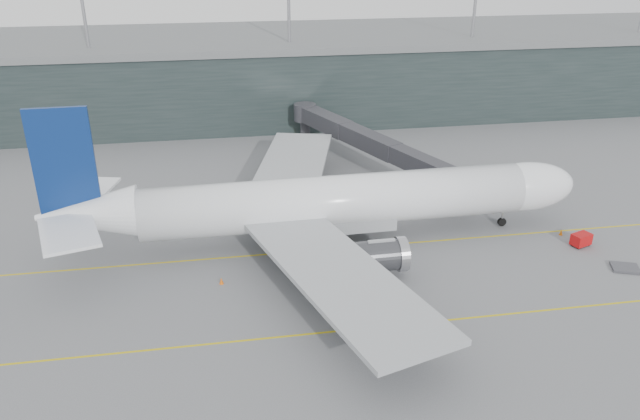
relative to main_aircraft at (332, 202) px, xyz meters
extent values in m
plane|color=#59595E|center=(-3.67, 1.82, -4.98)|extent=(320.00, 320.00, 0.00)
cube|color=gold|center=(-3.67, -2.18, -4.97)|extent=(160.00, 0.25, 0.02)
cube|color=gold|center=(-3.67, -18.18, -4.97)|extent=(160.00, 0.25, 0.02)
cube|color=gold|center=(1.33, 21.82, -4.97)|extent=(0.25, 60.00, 0.02)
cube|color=#1D2828|center=(-3.67, 59.82, 2.02)|extent=(240.00, 35.00, 14.00)
cube|color=slate|center=(-3.67, 59.82, 9.62)|extent=(240.00, 36.00, 1.20)
cylinder|color=#9E9EA3|center=(-33.67, 49.82, 17.02)|extent=(0.60, 0.60, 14.00)
cylinder|color=#9E9EA3|center=(1.33, 49.82, 17.02)|extent=(0.60, 0.60, 14.00)
cylinder|color=white|center=(0.45, 0.01, 0.16)|extent=(44.71, 6.92, 6.01)
ellipsoid|color=white|center=(24.20, 0.49, 0.16)|extent=(12.74, 6.27, 6.01)
cone|color=white|center=(-27.18, -0.55, 0.84)|extent=(10.78, 5.99, 5.77)
cube|color=#9BA0A4|center=(-0.52, -0.01, -2.17)|extent=(15.61, 5.16, 1.94)
cube|color=black|center=(27.88, 0.57, 1.13)|extent=(2.19, 2.95, 0.78)
cube|color=#9BA0A4|center=(-2.15, -15.07, -0.81)|extent=(16.63, 29.44, 0.53)
cylinder|color=#36373B|center=(2.57, -9.16, -2.46)|extent=(6.85, 3.53, 3.39)
cube|color=#9BA0A4|center=(-2.76, 14.97, -0.81)|extent=(15.63, 29.41, 0.53)
cylinder|color=#36373B|center=(2.20, 9.26, -2.46)|extent=(6.85, 3.53, 3.39)
cube|color=navy|center=(-28.63, -0.58, 6.95)|extent=(6.31, 0.61, 11.63)
cube|color=white|center=(-28.04, -5.90, 1.32)|extent=(7.55, 9.86, 0.34)
cube|color=white|center=(-28.25, 4.76, 1.32)|extent=(7.26, 9.75, 0.34)
cylinder|color=black|center=(21.77, 0.44, -4.45)|extent=(1.07, 0.41, 1.07)
cylinder|color=#9E9EA3|center=(21.77, 0.44, -3.72)|extent=(0.29, 0.29, 2.52)
cylinder|color=black|center=(-3.33, -4.72, -4.35)|extent=(1.27, 0.51, 1.26)
cylinder|color=black|center=(-3.52, 4.58, -4.35)|extent=(1.27, 0.51, 1.26)
cube|color=#2E2E34|center=(17.63, 2.68, -0.12)|extent=(4.20, 4.41, 2.72)
cube|color=#2E2E34|center=(14.57, 10.13, -0.12)|extent=(7.05, 12.60, 2.43)
cube|color=#2E2E34|center=(9.76, 21.80, -0.12)|extent=(7.27, 12.69, 2.52)
cube|color=#2E2E34|center=(4.96, 33.47, -0.12)|extent=(7.50, 12.78, 2.62)
cylinder|color=#9E9EA3|center=(14.31, 10.76, -3.13)|extent=(0.49, 0.49, 3.69)
cube|color=#36373B|center=(14.31, 10.76, -4.64)|extent=(2.35, 2.09, 0.68)
cylinder|color=#2E2E34|center=(17.63, 42.32, -0.12)|extent=(3.88, 3.88, 2.91)
cylinder|color=#2E2E34|center=(17.63, 42.32, -3.23)|extent=(1.75, 1.75, 3.50)
cube|color=#B20C0E|center=(28.60, -6.21, -4.11)|extent=(2.61, 2.12, 1.33)
cylinder|color=black|center=(28.00, -6.97, -4.77)|extent=(0.44, 0.28, 0.41)
cylinder|color=black|center=(29.54, -6.42, -4.77)|extent=(0.44, 0.28, 0.41)
cylinder|color=black|center=(27.65, -6.01, -4.77)|extent=(0.44, 0.28, 0.41)
cylinder|color=black|center=(29.19, -5.45, -4.77)|extent=(0.44, 0.28, 0.41)
cube|color=#3E3E44|center=(30.49, -12.11, -4.81)|extent=(3.44, 3.11, 0.28)
cube|color=#36373B|center=(-7.32, 12.87, -4.82)|extent=(2.34, 1.96, 0.22)
cube|color=silver|center=(-7.32, 12.87, -3.84)|extent=(1.90, 1.81, 1.62)
cube|color=navy|center=(-7.32, 12.87, -3.00)|extent=(1.96, 1.86, 0.09)
cube|color=#36373B|center=(-6.83, 14.16, -4.84)|extent=(2.22, 1.95, 0.19)
cube|color=#9EA2AA|center=(-6.83, 14.16, -3.98)|extent=(1.83, 1.76, 1.42)
cube|color=navy|center=(-6.83, 14.16, -3.25)|extent=(1.89, 1.82, 0.08)
cube|color=#36373B|center=(-4.61, 13.05, -4.82)|extent=(2.53, 2.30, 0.21)
cube|color=#AEB5BA|center=(-4.61, 13.05, -3.89)|extent=(2.11, 2.05, 1.55)
cube|color=navy|center=(-4.61, 13.05, -3.09)|extent=(2.18, 2.12, 0.08)
cone|color=#CD5E0B|center=(27.80, -3.21, -4.62)|extent=(0.45, 0.45, 0.72)
cone|color=#CA6A0B|center=(5.74, -18.64, -4.64)|extent=(0.43, 0.43, 0.69)
cone|color=#CF5B0B|center=(4.78, 11.97, -4.59)|extent=(0.49, 0.49, 0.79)
cone|color=#E95D0C|center=(-13.28, -7.85, -4.61)|extent=(0.46, 0.46, 0.73)
camera|label=1|loc=(-12.47, -65.23, 29.26)|focal=35.00mm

